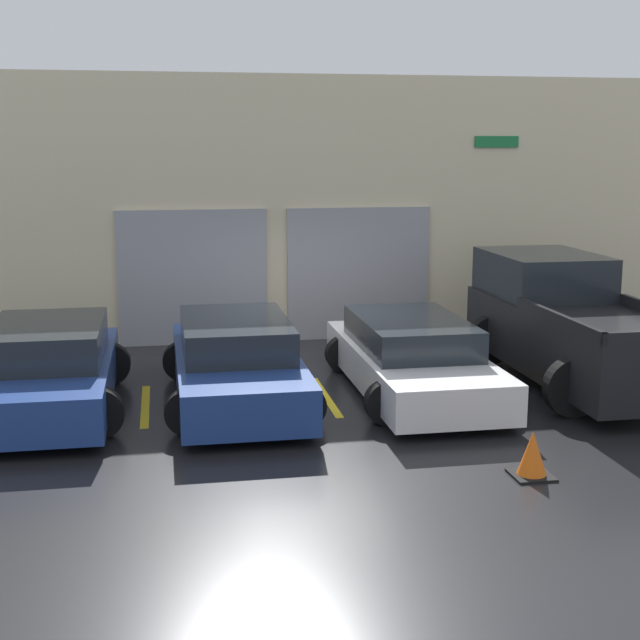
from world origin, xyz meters
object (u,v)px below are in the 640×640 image
pickup_truck (569,325)px  sedan_white (412,358)px  traffic_cone (532,456)px  sedan_side (236,363)px  van_right (48,370)px

pickup_truck → sedan_white: size_ratio=1.09×
pickup_truck → traffic_cone: size_ratio=9.32×
sedan_white → sedan_side: sedan_side is taller
pickup_truck → sedan_white: (-2.71, -0.27, -0.36)m
traffic_cone → van_right: bearing=147.4°
sedan_white → sedan_side: bearing=-180.0°
van_right → sedan_side: bearing=0.0°
sedan_white → sedan_side: 2.71m
pickup_truck → van_right: bearing=-178.1°
sedan_white → traffic_cone: 3.76m
sedan_side → traffic_cone: bearing=-50.2°
traffic_cone → sedan_side: bearing=129.8°
sedan_white → traffic_cone: sedan_white is taller
sedan_white → sedan_side: size_ratio=1.02×
pickup_truck → sedan_side: pickup_truck is taller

